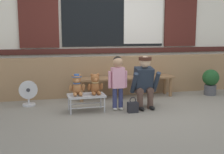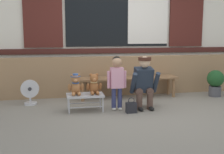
{
  "view_description": "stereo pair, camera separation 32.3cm",
  "coord_description": "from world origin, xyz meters",
  "views": [
    {
      "loc": [
        -1.74,
        -4.57,
        1.35
      ],
      "look_at": [
        -0.42,
        0.45,
        0.55
      ],
      "focal_mm": 45.45,
      "sensor_mm": 36.0,
      "label": 1
    },
    {
      "loc": [
        -1.42,
        -4.64,
        1.35
      ],
      "look_at": [
        -0.42,
        0.45,
        0.55
      ],
      "focal_mm": 45.45,
      "sensor_mm": 36.0,
      "label": 2
    }
  ],
  "objects": [
    {
      "name": "teddy_bear_plain",
      "position": [
        -0.78,
        0.2,
        0.46
      ],
      "size": [
        0.28,
        0.26,
        0.36
      ],
      "color": "#93562D",
      "rests_on": "small_display_bench"
    },
    {
      "name": "floor_fan",
      "position": [
        -1.93,
        0.84,
        0.24
      ],
      "size": [
        0.34,
        0.24,
        0.48
      ],
      "color": "silver",
      "rests_on": "ground"
    },
    {
      "name": "potted_plant",
      "position": [
        1.93,
        0.82,
        0.32
      ],
      "size": [
        0.36,
        0.36,
        0.57
      ],
      "color": "#4C4C51",
      "rests_on": "ground"
    },
    {
      "name": "teddy_bear_with_hat",
      "position": [
        -1.1,
        0.2,
        0.47
      ],
      "size": [
        0.28,
        0.27,
        0.36
      ],
      "color": "#A86B3D",
      "rests_on": "small_display_bench"
    },
    {
      "name": "handbag_on_ground",
      "position": [
        -0.18,
        -0.08,
        0.1
      ],
      "size": [
        0.18,
        0.11,
        0.27
      ],
      "color": "#232328",
      "rests_on": "ground"
    },
    {
      "name": "wooden_bench_long",
      "position": [
        0.05,
        1.06,
        0.37
      ],
      "size": [
        2.1,
        0.4,
        0.44
      ],
      "color": "#8E6642",
      "rests_on": "ground"
    },
    {
      "name": "adult_crouching",
      "position": [
        0.12,
        0.18,
        0.48
      ],
      "size": [
        0.5,
        0.49,
        0.95
      ],
      "color": "brown",
      "rests_on": "ground"
    },
    {
      "name": "child_standing",
      "position": [
        -0.39,
        0.16,
        0.59
      ],
      "size": [
        0.35,
        0.18,
        0.96
      ],
      "color": "navy",
      "rests_on": "ground"
    },
    {
      "name": "ground_plane",
      "position": [
        0.0,
        0.0,
        0.0
      ],
      "size": [
        60.0,
        60.0,
        0.0
      ],
      "primitive_type": "plane",
      "color": "gray"
    },
    {
      "name": "small_display_bench",
      "position": [
        -0.94,
        0.2,
        0.27
      ],
      "size": [
        0.64,
        0.36,
        0.3
      ],
      "color": "#BCBCC1",
      "rests_on": "ground"
    },
    {
      "name": "shop_facade",
      "position": [
        0.0,
        1.94,
        1.81
      ],
      "size": [
        7.51,
        0.26,
        3.62
      ],
      "color": "silver",
      "rests_on": "ground"
    },
    {
      "name": "brick_low_wall",
      "position": [
        0.0,
        1.43,
        0.42
      ],
      "size": [
        7.36,
        0.25,
        0.85
      ],
      "primitive_type": "cube",
      "color": "#997551",
      "rests_on": "ground"
    }
  ]
}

